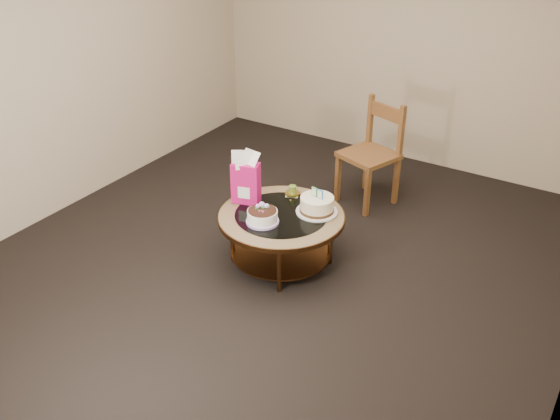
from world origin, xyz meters
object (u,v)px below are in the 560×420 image
Objects in this scene: coffee_table at (281,223)px; cream_cake at (317,205)px; gift_bag at (246,178)px; decorated_cake at (262,217)px; dining_chair at (372,153)px.

cream_cake reaches higher than coffee_table.
gift_bag reaches higher than cream_cake.
cream_cake is 0.75× the size of gift_bag.
coffee_table is 0.23m from decorated_cake.
coffee_table is at bearing 74.01° from decorated_cake.
gift_bag reaches higher than decorated_cake.
coffee_table is 2.30× the size of gift_bag.
decorated_cake is 0.77× the size of cream_cake.
cream_cake is 1.19m from dining_chair.
dining_chair reaches higher than cream_cake.
coffee_table is 1.38m from dining_chair.
cream_cake is (0.22, 0.18, 0.15)m from coffee_table.
decorated_cake is 0.46m from cream_cake.
dining_chair is (0.50, 1.34, -0.18)m from gift_bag.
cream_cake is at bearing -1.60° from gift_bag.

